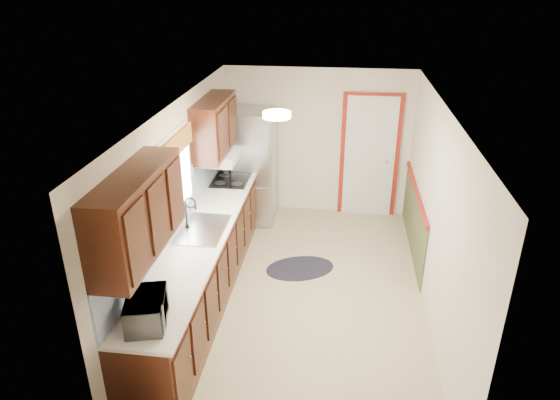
# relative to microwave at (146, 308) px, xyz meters

# --- Properties ---
(room_shell) EXTENTS (3.20, 5.20, 2.52)m
(room_shell) POSITION_rel_microwave_xyz_m (1.20, 1.95, 0.10)
(room_shell) COLOR tan
(room_shell) RESTS_ON ground
(kitchen_run) EXTENTS (0.63, 4.00, 2.20)m
(kitchen_run) POSITION_rel_microwave_xyz_m (-0.04, 1.66, -0.29)
(kitchen_run) COLOR #36160C
(kitchen_run) RESTS_ON ground
(back_wall_trim) EXTENTS (1.12, 2.30, 2.08)m
(back_wall_trim) POSITION_rel_microwave_xyz_m (2.19, 4.16, -0.22)
(back_wall_trim) COLOR maroon
(back_wall_trim) RESTS_ON ground
(ceiling_fixture) EXTENTS (0.30, 0.30, 0.06)m
(ceiling_fixture) POSITION_rel_microwave_xyz_m (0.90, 1.75, 1.26)
(ceiling_fixture) COLOR #FFD88C
(ceiling_fixture) RESTS_ON room_shell
(microwave) EXTENTS (0.38, 0.54, 0.33)m
(microwave) POSITION_rel_microwave_xyz_m (0.00, 0.00, 0.00)
(microwave) COLOR white
(microwave) RESTS_ON kitchen_run
(refrigerator) EXTENTS (0.76, 0.76, 1.82)m
(refrigerator) POSITION_rel_microwave_xyz_m (0.18, 4.00, -0.20)
(refrigerator) COLOR #B7B7BC
(refrigerator) RESTS_ON ground
(rug) EXTENTS (1.10, 0.91, 0.01)m
(rug) POSITION_rel_microwave_xyz_m (1.11, 2.52, -1.10)
(rug) COLOR black
(rug) RESTS_ON ground
(cooktop) EXTENTS (0.51, 0.62, 0.02)m
(cooktop) POSITION_rel_microwave_xyz_m (0.01, 3.29, -0.15)
(cooktop) COLOR black
(cooktop) RESTS_ON kitchen_run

